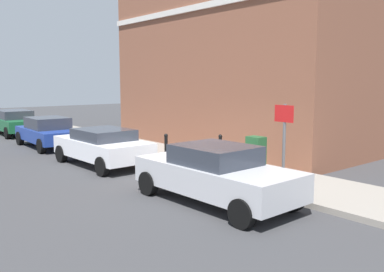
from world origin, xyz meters
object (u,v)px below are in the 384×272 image
utility_cabinet (256,156)px  street_sign (284,134)px  car_silver (215,173)px  car_green (14,122)px  bollard_near_cabinet (220,148)px  bollard_far_kerb (166,147)px  car_blue (48,132)px  car_white (103,146)px

utility_cabinet → street_sign: (-1.13, -1.95, 0.98)m
car_silver → car_green: 17.04m
bollard_near_cabinet → bollard_far_kerb: bearing=134.2°
car_blue → street_sign: bearing=-170.6°
bollard_near_cabinet → bollard_far_kerb: size_ratio=1.00×
car_white → bollard_far_kerb: size_ratio=4.09×
car_silver → bollard_far_kerb: (1.64, 4.33, -0.05)m
car_green → bollard_far_kerb: (1.41, -12.71, -0.04)m
car_blue → utility_cabinet: size_ratio=3.63×
street_sign → car_white: bearing=104.6°
car_green → street_sign: (1.52, -17.77, 0.92)m
car_white → street_sign: size_ratio=1.85×
car_white → car_blue: 5.35m
car_blue → bollard_far_kerb: 7.18m
car_white → bollard_near_cabinet: 4.24m
utility_cabinet → street_sign: street_sign is taller
car_green → bollard_far_kerb: size_ratio=4.36×
car_white → car_green: 11.07m
car_green → utility_cabinet: 16.05m
bollard_near_cabinet → car_green: bearing=101.1°
utility_cabinet → bollard_near_cabinet: 1.74m
bollard_near_cabinet → utility_cabinet: bearing=-93.3°
car_silver → car_blue: (0.02, 11.32, -0.03)m
car_blue → bollard_near_cabinet: car_blue is taller
car_blue → bollard_far_kerb: size_ratio=4.01×
utility_cabinet → car_green: bearing=99.5°
utility_cabinet → bollard_near_cabinet: utility_cabinet is taller
car_white → utility_cabinet: bearing=-150.5°
car_green → street_sign: size_ratio=1.97×
car_silver → car_green: size_ratio=0.99×
car_silver → car_blue: car_silver is taller
utility_cabinet → bollard_far_kerb: size_ratio=1.11×
bollard_near_cabinet → street_sign: bearing=-108.5°
car_green → street_sign: street_sign is taller
street_sign → car_green: bearing=94.9°
car_silver → bollard_near_cabinet: 4.19m
bollard_near_cabinet → car_white: bearing=134.6°
utility_cabinet → street_sign: 2.46m
bollard_far_kerb → car_silver: bearing=-110.8°
car_white → car_green: car_green is taller
car_blue → utility_cabinet: car_blue is taller
car_silver → car_green: bearing=-2.1°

